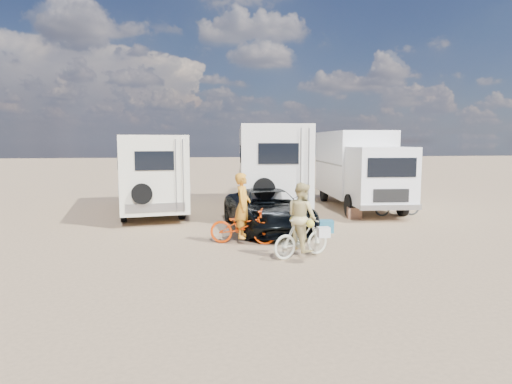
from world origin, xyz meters
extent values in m
plane|color=tan|center=(0.00, 0.00, 0.00)|extent=(140.00, 140.00, 0.00)
imported|color=black|center=(-1.15, 2.66, 0.68)|extent=(2.66, 5.05, 1.36)
imported|color=#EA3F03|center=(-2.22, 0.79, 0.50)|extent=(2.03, 1.22, 1.01)
imported|color=beige|center=(-0.95, -0.94, 0.50)|extent=(1.72, 1.07, 1.00)
imported|color=orange|center=(-2.22, 0.79, 0.93)|extent=(0.63, 0.78, 1.86)
imported|color=#D3BF7A|center=(-0.95, -0.94, 0.87)|extent=(0.93, 1.03, 1.73)
imported|color=#282B29|center=(4.41, 4.62, 0.50)|extent=(1.93, 0.73, 1.00)
cube|color=teal|center=(0.60, 1.94, 0.20)|extent=(0.54, 0.42, 0.40)
cube|color=brown|center=(2.52, 4.33, 0.20)|extent=(0.61, 0.61, 0.41)
camera|label=1|loc=(-3.79, -11.62, 2.93)|focal=31.13mm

